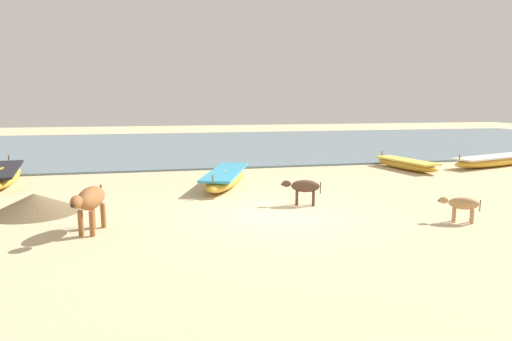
{
  "coord_description": "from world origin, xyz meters",
  "views": [
    {
      "loc": [
        -2.82,
        -9.97,
        2.73
      ],
      "look_at": [
        0.06,
        3.1,
        0.6
      ],
      "focal_mm": 30.66,
      "sensor_mm": 36.0,
      "label": 1
    }
  ],
  "objects": [
    {
      "name": "fishing_boat_0",
      "position": [
        -8.05,
        6.03,
        0.27
      ],
      "size": [
        1.95,
        4.97,
        0.7
      ],
      "rotation": [
        0.0,
        0.0,
        1.77
      ],
      "color": "gold",
      "rests_on": "ground"
    },
    {
      "name": "fishing_boat_3",
      "position": [
        -0.75,
        4.02,
        0.26
      ],
      "size": [
        2.33,
        4.38,
        0.68
      ],
      "rotation": [
        0.0,
        0.0,
        4.38
      ],
      "color": "gold",
      "rests_on": "ground"
    },
    {
      "name": "debris_pile_0",
      "position": [
        -5.9,
        1.46,
        0.24
      ],
      "size": [
        2.92,
        2.92,
        0.48
      ],
      "primitive_type": "cone",
      "rotation": [
        0.0,
        0.0,
        0.6
      ],
      "color": "brown",
      "rests_on": "ground"
    },
    {
      "name": "cow_adult_brown",
      "position": [
        -4.28,
        -0.57,
        0.69
      ],
      "size": [
        0.67,
        1.47,
        0.96
      ],
      "rotation": [
        0.0,
        0.0,
        4.48
      ],
      "color": "brown",
      "rests_on": "ground"
    },
    {
      "name": "calf_near_dark",
      "position": [
        0.85,
        0.8,
        0.49
      ],
      "size": [
        1.02,
        0.54,
        0.68
      ],
      "rotation": [
        0.0,
        0.0,
        2.81
      ],
      "color": "#4C3323",
      "rests_on": "ground"
    },
    {
      "name": "fishing_boat_5",
      "position": [
        6.86,
        5.74,
        0.22
      ],
      "size": [
        1.39,
        3.43,
        0.6
      ],
      "rotation": [
        0.0,
        0.0,
        1.75
      ],
      "color": "gold",
      "rests_on": "ground"
    },
    {
      "name": "sea_water",
      "position": [
        0.0,
        17.32,
        0.04
      ],
      "size": [
        60.0,
        20.0,
        0.08
      ],
      "primitive_type": "cube",
      "color": "slate",
      "rests_on": "ground"
    },
    {
      "name": "ground",
      "position": [
        0.0,
        0.0,
        0.0
      ],
      "size": [
        80.0,
        80.0,
        0.0
      ],
      "primitive_type": "plane",
      "color": "#CCB789"
    },
    {
      "name": "calf_far_tan",
      "position": [
        3.82,
        -1.55,
        0.42
      ],
      "size": [
        0.84,
        0.58,
        0.58
      ],
      "rotation": [
        0.0,
        0.0,
        2.64
      ],
      "color": "tan",
      "rests_on": "ground"
    },
    {
      "name": "fishing_boat_1",
      "position": [
        10.95,
        5.72,
        0.25
      ],
      "size": [
        5.01,
        2.3,
        0.65
      ],
      "rotation": [
        0.0,
        0.0,
        3.43
      ],
      "color": "gold",
      "rests_on": "ground"
    }
  ]
}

